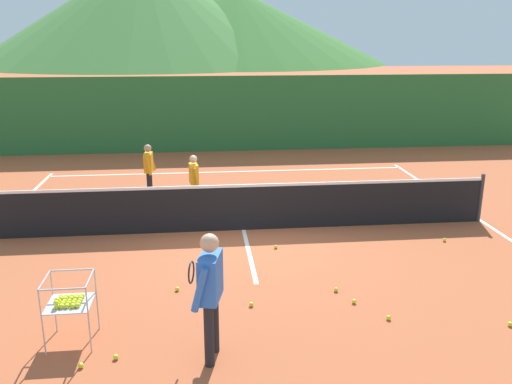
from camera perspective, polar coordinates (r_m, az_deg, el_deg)
The scene contains 22 objects.
ground_plane at distance 11.05m, azimuth -1.34°, elevation -4.05°, with size 120.00×120.00×0.00m, color #B25633.
line_baseline_far at distance 15.76m, azimuth -2.82°, elevation 2.18°, with size 10.32×0.08×0.01m, color white.
line_sideline_east at distance 12.54m, azimuth 22.89°, elevation -2.86°, with size 0.08×10.53×0.01m, color white.
line_service_center at distance 11.05m, azimuth -1.34°, elevation -4.04°, with size 0.08×5.07×0.01m, color white.
tennis_net at distance 10.89m, azimuth -1.36°, elevation -1.58°, with size 10.24×0.08×1.05m.
instructor at distance 6.49m, azimuth -4.94°, elevation -9.88°, with size 0.44×0.81×1.64m.
student_0 at distance 13.27m, azimuth -11.36°, elevation 2.72°, with size 0.26×0.53×1.33m.
student_1 at distance 12.12m, azimuth -6.62°, elevation 1.53°, with size 0.24×0.52×1.29m.
ball_cart at distance 7.37m, azimuth -19.31°, elevation -10.95°, with size 0.58×0.58×0.90m.
tennis_ball_0 at distance 7.12m, azimuth -14.72°, elevation -16.64°, with size 0.07×0.07×0.07m, color yellow.
tennis_ball_1 at distance 8.07m, azimuth -0.51°, elevation -11.88°, with size 0.07×0.07×0.07m, color yellow.
tennis_ball_2 at distance 10.11m, azimuth 2.13°, elevation -5.85°, with size 0.07×0.07×0.07m, color yellow.
tennis_ball_3 at distance 8.58m, azimuth 8.52°, elevation -10.25°, with size 0.07×0.07×0.07m, color yellow.
tennis_ball_5 at distance 8.28m, azimuth 10.41°, elevation -11.39°, with size 0.07×0.07×0.07m, color yellow.
tennis_ball_6 at distance 7.08m, azimuth -18.17°, elevation -17.17°, with size 0.07×0.07×0.07m, color yellow.
tennis_ball_7 at distance 7.95m, azimuth 13.95°, elevation -12.87°, with size 0.07×0.07×0.07m, color yellow.
tennis_ball_8 at distance 8.34m, azimuth 25.48°, elevation -12.60°, with size 0.07×0.07×0.07m, color yellow.
tennis_ball_9 at distance 8.60m, azimuth -8.40°, elevation -10.18°, with size 0.07×0.07×0.07m, color yellow.
tennis_ball_10 at distance 11.05m, azimuth 19.45°, elevation -4.83°, with size 0.07×0.07×0.07m, color yellow.
windscreen_fence at distance 18.46m, azimuth -3.43°, elevation 8.30°, with size 22.70×0.08×2.56m, color #286B33.
hill_0 at distance 81.90m, azimuth -2.29°, elevation 17.29°, with size 43.91×43.91×10.54m, color #38702D.
hill_1 at distance 81.06m, azimuth -11.78°, elevation 18.42°, with size 47.50×47.50×14.56m, color #427A38.
Camera 1 is at (-0.83, -10.33, 3.84)m, focal length 37.52 mm.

